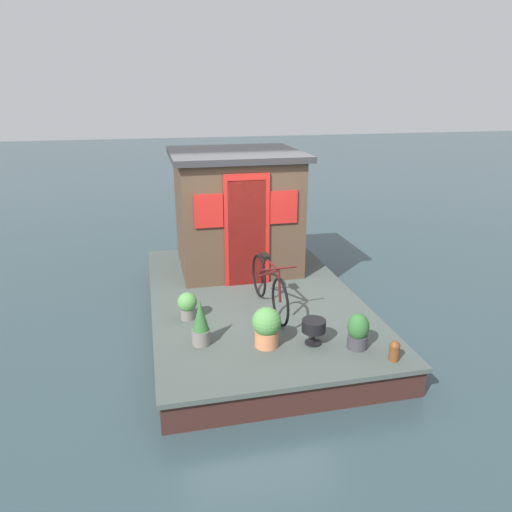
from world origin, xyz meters
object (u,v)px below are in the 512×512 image
(charcoal_grill, at_px, (314,327))
(potted_plant_geranium, at_px, (267,326))
(bicycle, at_px, (269,285))
(mooring_bollard, at_px, (394,350))
(houseboat_cabin, at_px, (236,210))
(potted_plant_sage, at_px, (187,305))
(potted_plant_ivy, at_px, (201,324))
(potted_plant_fern, at_px, (358,331))

(charcoal_grill, bearing_deg, potted_plant_geranium, 82.61)
(bicycle, height_order, potted_plant_geranium, bicycle)
(potted_plant_geranium, xyz_separation_m, mooring_bollard, (-0.65, -1.37, -0.14))
(potted_plant_geranium, bearing_deg, bicycle, -15.69)
(houseboat_cabin, relative_size, potted_plant_sage, 5.65)
(bicycle, relative_size, charcoal_grill, 5.15)
(potted_plant_sage, xyz_separation_m, charcoal_grill, (-1.04, -1.46, 0.02))
(potted_plant_ivy, relative_size, charcoal_grill, 1.84)
(potted_plant_fern, bearing_deg, mooring_bollard, -140.67)
(bicycle, xyz_separation_m, potted_plant_geranium, (-1.01, 0.28, -0.10))
(houseboat_cabin, relative_size, charcoal_grill, 6.78)
(bicycle, relative_size, potted_plant_geranium, 3.25)
(houseboat_cabin, bearing_deg, potted_plant_ivy, 160.60)
(potted_plant_fern, bearing_deg, bicycle, 31.23)
(potted_plant_geranium, bearing_deg, charcoal_grill, -97.39)
(charcoal_grill, bearing_deg, potted_plant_ivy, 77.65)
(houseboat_cabin, distance_m, potted_plant_fern, 3.44)
(potted_plant_ivy, height_order, potted_plant_sage, potted_plant_ivy)
(potted_plant_geranium, xyz_separation_m, potted_plant_ivy, (0.22, 0.78, 0.01))
(bicycle, xyz_separation_m, potted_plant_ivy, (-0.79, 1.06, -0.09))
(houseboat_cabin, xyz_separation_m, bicycle, (-1.92, -0.11, -0.65))
(bicycle, height_order, mooring_bollard, bicycle)
(potted_plant_ivy, bearing_deg, potted_plant_fern, -105.46)
(potted_plant_fern, xyz_separation_m, potted_plant_ivy, (0.51, 1.85, 0.06))
(potted_plant_ivy, bearing_deg, potted_plant_sage, 7.67)
(houseboat_cabin, bearing_deg, charcoal_grill, -172.34)
(potted_plant_geranium, relative_size, mooring_bollard, 2.05)
(potted_plant_ivy, bearing_deg, charcoal_grill, -102.35)
(houseboat_cabin, distance_m, potted_plant_sage, 2.38)
(potted_plant_fern, height_order, mooring_bollard, potted_plant_fern)
(potted_plant_geranium, relative_size, potted_plant_fern, 1.13)
(potted_plant_sage, height_order, mooring_bollard, potted_plant_sage)
(bicycle, relative_size, potted_plant_sage, 4.29)
(houseboat_cabin, height_order, bicycle, houseboat_cabin)
(houseboat_cabin, distance_m, potted_plant_ivy, 2.97)
(potted_plant_geranium, bearing_deg, potted_plant_ivy, 74.07)
(houseboat_cabin, height_order, potted_plant_fern, houseboat_cabin)
(houseboat_cabin, relative_size, bicycle, 1.32)
(houseboat_cabin, relative_size, potted_plant_geranium, 4.27)
(bicycle, relative_size, potted_plant_ivy, 2.80)
(potted_plant_fern, xyz_separation_m, charcoal_grill, (0.21, 0.49, 0.01))
(potted_plant_geranium, height_order, potted_plant_sage, potted_plant_geranium)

